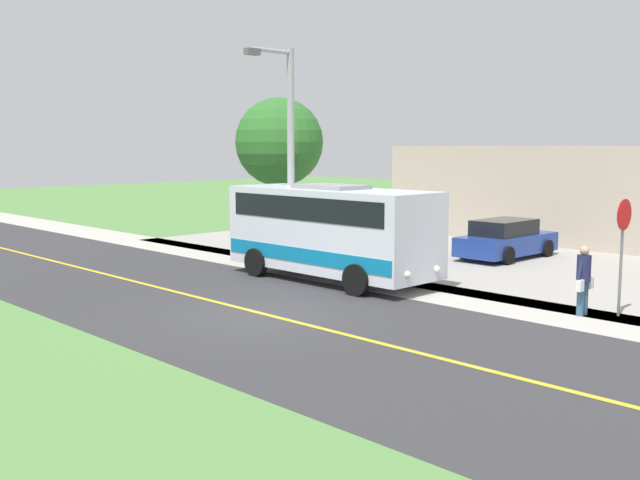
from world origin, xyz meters
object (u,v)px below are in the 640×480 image
object	(u,v)px
street_light_pole	(288,149)
commercial_building	(636,193)
shuttle_bus_front	(331,228)
tree_curbside	(279,143)
stop_sign	(623,237)
pedestrian_with_bags	(584,278)
parked_car_near	(506,240)

from	to	relation	value
street_light_pole	commercial_building	size ratio (longest dim) A/B	0.37
shuttle_bus_front	tree_curbside	size ratio (longest dim) A/B	1.20
street_light_pole	tree_curbside	world-z (taller)	street_light_pole
stop_sign	commercial_building	distance (m)	16.43
commercial_building	shuttle_bus_front	bearing A→B (deg)	-7.96
stop_sign	street_light_pole	world-z (taller)	street_light_pole
stop_sign	street_light_pole	xyz separation A→B (m)	(1.23, -10.74, 2.09)
pedestrian_with_bags	commercial_building	distance (m)	16.76
shuttle_bus_front	tree_curbside	distance (m)	6.93
shuttle_bus_front	pedestrian_with_bags	distance (m)	7.78
parked_car_near	tree_curbside	distance (m)	9.35
parked_car_near	tree_curbside	bearing A→B (deg)	-54.68
commercial_building	parked_car_near	bearing A→B (deg)	-6.49
pedestrian_with_bags	street_light_pole	size ratio (longest dim) A/B	0.24
street_light_pole	parked_car_near	size ratio (longest dim) A/B	1.66
shuttle_bus_front	stop_sign	bearing A→B (deg)	100.86
street_light_pole	tree_curbside	distance (m)	4.19
shuttle_bus_front	parked_car_near	world-z (taller)	shuttle_bus_front
street_light_pole	stop_sign	bearing A→B (deg)	96.55
stop_sign	street_light_pole	bearing A→B (deg)	-83.45
street_light_pole	pedestrian_with_bags	bearing A→B (deg)	93.87
shuttle_bus_front	pedestrian_with_bags	world-z (taller)	shuttle_bus_front
pedestrian_with_bags	tree_curbside	size ratio (longest dim) A/B	0.29
pedestrian_with_bags	stop_sign	xyz separation A→B (m)	(-0.55, 0.68, 1.04)
street_light_pole	commercial_building	world-z (taller)	street_light_pole
pedestrian_with_bags	parked_car_near	size ratio (longest dim) A/B	0.39
shuttle_bus_front	pedestrian_with_bags	xyz separation A→B (m)	(-1.05, 7.68, -0.70)
commercial_building	street_light_pole	bearing A→B (deg)	-16.02
pedestrian_with_bags	tree_curbside	bearing A→B (deg)	-97.88
tree_curbside	stop_sign	bearing A→B (deg)	84.72
pedestrian_with_bags	commercial_building	world-z (taller)	commercial_building
parked_car_near	commercial_building	xyz separation A→B (m)	(-9.00, 1.02, 1.39)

